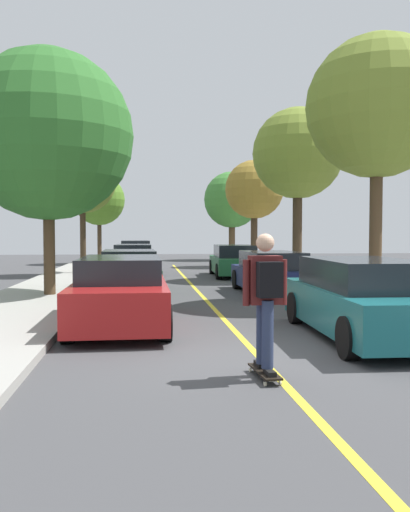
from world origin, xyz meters
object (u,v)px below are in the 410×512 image
object	(u,v)px
parked_car_right_far	(235,261)
skateboarder	(266,293)
parked_car_right_nearest	(364,299)
parked_car_left_farthest	(135,254)
street_tree_left_nearest	(48,136)
parked_car_left_near	(129,271)
parked_car_left_nearest	(121,292)
parked_car_left_far	(133,259)
street_tree_left_far	(99,200)
street_tree_left_near	(82,180)
street_tree_right_nearest	(377,108)
skateboard	(265,372)
street_tree_right_farthest	(232,200)
street_tree_right_near	(298,154)
street_tree_right_far	(254,190)
parked_car_right_near	(271,272)

from	to	relation	value
parked_car_right_far	skateboarder	bearing A→B (deg)	-98.30
parked_car_right_nearest	parked_car_left_farthest	bearing A→B (deg)	101.86
street_tree_left_nearest	parked_car_left_near	bearing A→B (deg)	40.63
parked_car_left_nearest	parked_car_right_far	size ratio (longest dim) A/B	1.01
parked_car_left_far	street_tree_left_far	size ratio (longest dim) A/B	0.80
street_tree_left_near	parked_car_left_far	bearing A→B (deg)	7.82
parked_car_right_far	street_tree_right_nearest	xyz separation A→B (m)	(2.17, -9.27, 4.47)
parked_car_left_near	skateboard	size ratio (longest dim) A/B	5.14
street_tree_right_farthest	skateboarder	bearing A→B (deg)	-98.59
parked_car_left_near	street_tree_right_near	xyz separation A→B (m)	(6.52, 3.43, 4.33)
street_tree_right_near	skateboard	bearing A→B (deg)	-107.83
parked_car_left_far	parked_car_left_nearest	bearing A→B (deg)	-90.00
street_tree_right_far	parked_car_left_nearest	bearing A→B (deg)	-109.56
parked_car_left_nearest	street_tree_right_farthest	size ratio (longest dim) A/B	0.75
street_tree_right_farthest	skateboard	bearing A→B (deg)	-98.61
parked_car_left_far	street_tree_right_farthest	size ratio (longest dim) A/B	0.70
street_tree_left_near	skateboard	xyz separation A→B (m)	(4.16, -17.27, -4.11)
parked_car_left_far	street_tree_left_nearest	size ratio (longest dim) A/B	0.61
street_tree_left_near	skateboarder	bearing A→B (deg)	-76.47
street_tree_right_far	parked_car_left_near	bearing A→B (deg)	-118.94
street_tree_right_near	street_tree_right_far	xyz separation A→B (m)	(0.00, 8.37, -0.74)
parked_car_right_nearest	parked_car_right_far	size ratio (longest dim) A/B	1.04
street_tree_left_nearest	street_tree_right_farthest	xyz separation A→B (m)	(8.70, 21.15, -0.43)
parked_car_left_near	skateboard	distance (m)	10.86
parked_car_left_farthest	street_tree_left_far	bearing A→B (deg)	126.19
street_tree_left_nearest	street_tree_left_near	world-z (taller)	street_tree_left_nearest
parked_car_left_far	street_tree_left_far	xyz separation A→B (m)	(-2.17, 8.56, 3.16)
street_tree_left_near	street_tree_left_far	bearing A→B (deg)	90.00
parked_car_left_nearest	street_tree_left_near	world-z (taller)	street_tree_left_near
parked_car_left_near	parked_car_left_far	xyz separation A→B (m)	(0.00, 6.90, 0.03)
parked_car_left_far	street_tree_right_near	size ratio (longest dim) A/B	0.63
skateboard	skateboarder	bearing A→B (deg)	-86.16
parked_car_left_near	street_tree_left_far	xyz separation A→B (m)	(-2.17, 15.46, 3.20)
parked_car_right_far	street_tree_right_farthest	size ratio (longest dim) A/B	0.75
street_tree_left_far	parked_car_left_nearest	bearing A→B (deg)	-84.36
parked_car_left_farthest	street_tree_right_nearest	bearing A→B (deg)	-68.19
skateboard	street_tree_left_far	bearing A→B (deg)	99.05
skateboarder	parked_car_left_near	bearing A→B (deg)	100.55
parked_car_right_near	street_tree_right_farthest	distance (m)	20.85
parked_car_right_nearest	street_tree_right_nearest	world-z (taller)	street_tree_right_nearest
street_tree_right_nearest	street_tree_right_far	distance (m)	15.63
parked_car_right_far	street_tree_right_nearest	size ratio (longest dim) A/B	0.65
parked_car_left_nearest	street_tree_left_nearest	size ratio (longest dim) A/B	0.66
parked_car_left_nearest	street_tree_left_nearest	distance (m)	6.47
street_tree_left_near	parked_car_right_nearest	bearing A→B (deg)	-66.24
street_tree_right_nearest	skateboarder	xyz separation A→B (m)	(-4.53, -6.89, -4.03)
street_tree_left_near	street_tree_right_near	world-z (taller)	street_tree_right_near
parked_car_right_far	street_tree_left_near	bearing A→B (deg)	170.01
parked_car_left_nearest	street_tree_right_nearest	xyz separation A→B (m)	(6.52, 2.74, 4.44)
street_tree_left_near	parked_car_left_nearest	bearing A→B (deg)	-80.62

